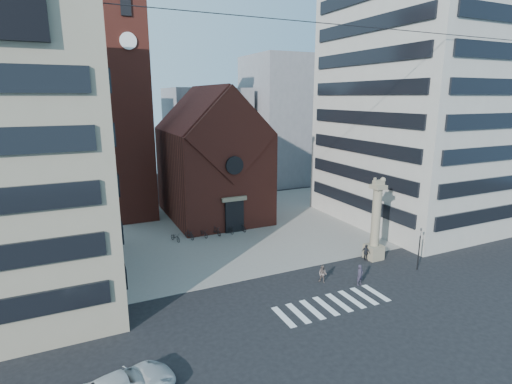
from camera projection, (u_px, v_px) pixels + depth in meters
ground at (307, 290)px, 34.95m from camera, size 120.00×120.00×0.00m
piazza at (228, 227)px, 51.67m from camera, size 46.00×30.00×0.05m
zebra_crossing at (332, 304)px, 32.53m from camera, size 10.20×3.20×0.01m
church at (212, 160)px, 55.13m from camera, size 12.00×16.65×18.00m
campanile at (130, 103)px, 51.81m from camera, size 5.50×5.50×31.20m
building_right at (419, 100)px, 51.67m from camera, size 18.00×22.00×32.00m
bg_block_left at (51, 134)px, 59.37m from camera, size 16.00×14.00×22.00m
bg_block_mid at (207, 137)px, 74.95m from camera, size 14.00×12.00×18.00m
bg_block_right at (290, 120)px, 78.21m from camera, size 16.00×14.00×24.00m
lion_column at (375, 227)px, 40.91m from camera, size 1.63×1.60×8.68m
traffic_light at (419, 248)px, 38.48m from camera, size 0.13×0.16×4.30m
pedestrian_0 at (360, 275)px, 35.70m from camera, size 0.77×0.58×1.91m
pedestrian_1 at (323, 274)px, 36.18m from camera, size 0.96×1.00×1.62m
pedestrian_2 at (366, 252)px, 41.10m from camera, size 0.67×1.06×1.69m
scooter_0 at (175, 237)px, 46.46m from camera, size 1.24×2.00×0.99m
scooter_1 at (189, 235)px, 47.13m from camera, size 1.08×1.90×1.10m
scooter_2 at (203, 233)px, 47.83m from camera, size 1.24×2.00×0.99m
scooter_3 at (216, 231)px, 48.51m from camera, size 1.08×1.90×1.10m
scooter_4 at (229, 229)px, 49.21m from camera, size 1.24×2.00×0.99m
scooter_5 at (241, 227)px, 49.88m from camera, size 1.08×1.90×1.10m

